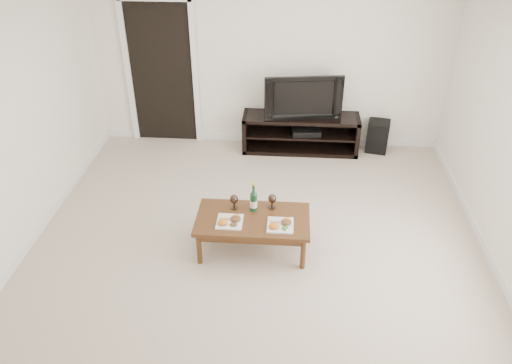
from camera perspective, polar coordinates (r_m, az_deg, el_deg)
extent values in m
plane|color=#BFAF9A|center=(5.40, -0.11, -8.85)|extent=(5.50, 5.50, 0.00)
cube|color=white|center=(7.19, 1.58, 14.01)|extent=(5.00, 0.04, 2.60)
cube|color=white|center=(4.17, -0.15, 19.40)|extent=(5.00, 5.50, 0.04)
cube|color=black|center=(7.48, -10.68, 11.97)|extent=(0.90, 0.02, 2.05)
cube|color=black|center=(7.33, 5.10, 5.56)|extent=(1.67, 0.45, 0.55)
imported|color=black|center=(7.08, 5.33, 9.82)|extent=(1.10, 0.30, 0.63)
cube|color=black|center=(7.30, 5.77, 5.85)|extent=(0.42, 0.33, 0.08)
cube|color=black|center=(7.54, 13.73, 5.13)|extent=(0.36, 0.36, 0.46)
cube|color=#523016|center=(5.40, -0.37, -5.92)|extent=(1.20, 0.66, 0.42)
cube|color=white|center=(5.20, -3.03, -4.35)|extent=(0.27, 0.27, 0.07)
cube|color=white|center=(5.15, 2.80, -4.75)|extent=(0.27, 0.27, 0.07)
cylinder|color=#103B20|center=(5.29, -0.28, -1.70)|extent=(0.07, 0.07, 0.35)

